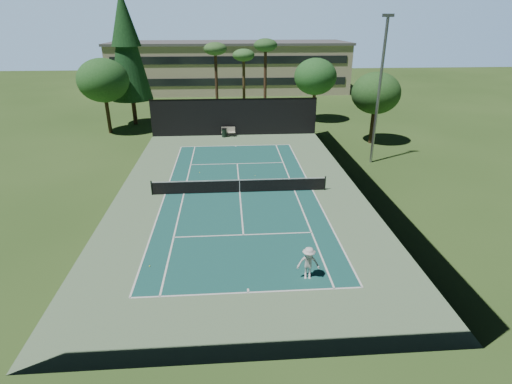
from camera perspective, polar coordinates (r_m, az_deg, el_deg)
ground at (r=29.65m, az=-2.34°, el=-0.06°), size 160.00×160.00×0.00m
apron_slab at (r=29.65m, az=-2.34°, el=-0.05°), size 18.00×32.00×0.01m
court_surface at (r=29.64m, az=-2.34°, el=-0.04°), size 10.97×23.77×0.01m
court_lines at (r=29.64m, az=-2.34°, el=-0.02°), size 11.07×23.87×0.01m
tennis_net at (r=29.43m, az=-2.36°, el=0.94°), size 12.90×0.10×1.10m
fence at (r=28.97m, az=-2.41°, el=3.64°), size 18.04×32.05×4.03m
player at (r=19.95m, az=7.50°, el=-10.05°), size 1.19×0.75×1.75m
tennis_ball_a at (r=21.78m, az=-14.96°, el=-10.20°), size 0.08×0.08×0.08m
tennis_ball_b at (r=30.73m, az=-9.62°, el=0.55°), size 0.06×0.06×0.06m
tennis_ball_c at (r=32.77m, az=-0.13°, el=2.37°), size 0.06×0.06×0.06m
tennis_ball_d at (r=33.74m, az=-8.06°, el=2.77°), size 0.07×0.07×0.07m
park_bench at (r=44.24m, az=-3.98°, el=8.64°), size 1.50×0.45×1.02m
trash_bin at (r=43.98m, az=-4.56°, el=8.44°), size 0.56×0.56×0.95m
pine_tree at (r=50.51m, az=-18.10°, el=19.82°), size 4.80×4.80×15.00m
palm_a at (r=51.33m, az=-5.84°, el=19.29°), size 2.80×2.80×9.32m
palm_b at (r=53.42m, az=-1.79°, el=18.66°), size 2.80×2.80×8.42m
palm_c at (r=50.51m, az=1.36°, el=19.80°), size 2.80×2.80×9.77m
decid_tree_a at (r=50.74m, az=8.47°, el=15.97°), size 5.12×5.12×7.62m
decid_tree_b at (r=42.40m, az=16.75°, el=13.36°), size 4.80×4.80×7.14m
decid_tree_c at (r=47.48m, az=-21.01°, el=14.65°), size 5.44×5.44×8.09m
campus_building at (r=73.56m, az=-3.68°, el=17.47°), size 40.50×12.50×8.30m
light_pole at (r=35.94m, az=17.21°, el=13.88°), size 0.90×0.25×12.22m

